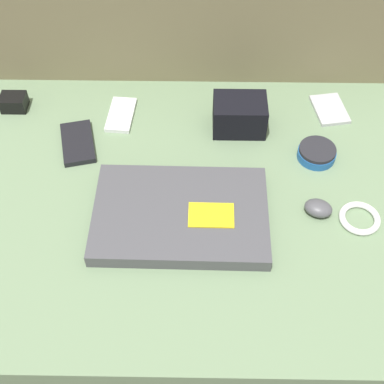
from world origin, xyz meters
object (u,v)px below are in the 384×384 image
Objects in this scene: laptop at (181,215)px; charger_brick at (14,102)px; phone_silver at (78,143)px; phone_black at (121,115)px; phone_small at (330,109)px; speaker_puck at (317,153)px; camera_pouch at (239,115)px; computer_mouse at (318,208)px.

laptop is 5.89× the size of charger_brick.
charger_brick is at bearing 130.77° from phone_silver.
phone_black is 0.50m from phone_small.
laptop is 4.16× the size of speaker_puck.
camera_pouch reaches higher than charger_brick.
charger_brick is (-0.41, 0.33, 0.00)m from laptop.
computer_mouse is 1.14× the size of charger_brick.
speaker_puck is 0.60× the size of phone_silver.
laptop is at bearing -115.23° from camera_pouch.
phone_black is at bearing 166.40° from computer_mouse.
camera_pouch is at bearing 141.02° from computer_mouse.
camera_pouch is 2.02× the size of charger_brick.
phone_black is at bearing 164.25° from speaker_puck.
phone_small is at bearing 0.11° from charger_brick.
phone_silver is at bearing -177.86° from phone_small.
laptop is at bearing -58.83° from phone_black.
camera_pouch reaches higher than laptop.
laptop is at bearing -146.29° from phone_small.
charger_brick is at bearing 167.85° from speaker_puck.
computer_mouse is at bearing -58.50° from camera_pouch.
phone_silver reaches higher than phone_black.
charger_brick reaches higher than laptop.
laptop is 2.91× the size of camera_pouch.
phone_small is 0.95× the size of camera_pouch.
speaker_puck is at bearing 31.55° from laptop.
laptop reaches higher than computer_mouse.
phone_small is 0.76m from charger_brick.
laptop is at bearing -149.18° from speaker_puck.
laptop is 2.49× the size of phone_silver.
camera_pouch is at bearing -2.15° from phone_black.
charger_brick is (-0.76, -0.00, 0.01)m from phone_small.
phone_black is 1.99× the size of charger_brick.
computer_mouse is at bearing -96.44° from speaker_puck.
laptop is 3.08× the size of phone_small.
computer_mouse is 0.16m from speaker_puck.
camera_pouch is (0.37, 0.06, 0.03)m from phone_silver.
phone_silver is (-0.52, 0.18, -0.01)m from computer_mouse.
computer_mouse is 0.76m from charger_brick.
speaker_puck is at bearing -12.15° from charger_brick.
phone_black is (-0.45, 0.13, -0.01)m from speaker_puck.
phone_small is (0.35, 0.33, -0.01)m from laptop.
laptop is 0.30m from camera_pouch.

